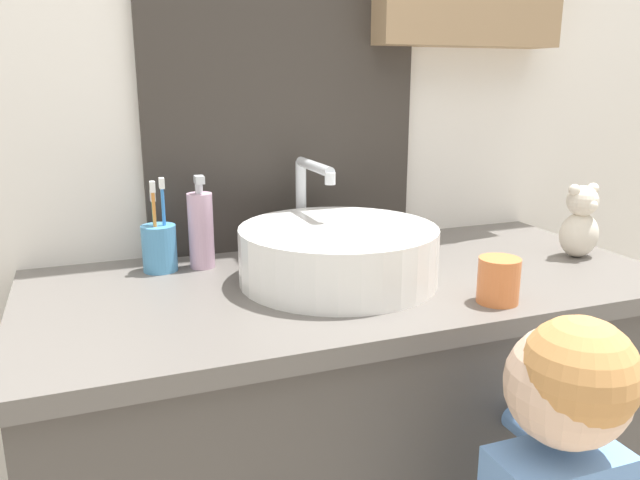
% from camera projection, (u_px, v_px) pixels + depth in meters
% --- Properties ---
extents(wall_back, '(3.20, 0.18, 2.50)m').
position_uv_depth(wall_back, '(308.00, 63.00, 1.45)').
color(wall_back, silver).
rests_on(wall_back, ground_plane).
extents(vanity_counter, '(1.28, 0.60, 0.85)m').
position_uv_depth(vanity_counter, '(350.00, 461.00, 1.37)').
color(vanity_counter, '#4C4742').
rests_on(vanity_counter, ground_plane).
extents(sink_basin, '(0.39, 0.44, 0.22)m').
position_uv_depth(sink_basin, '(338.00, 252.00, 1.23)').
color(sink_basin, white).
rests_on(sink_basin, vanity_counter).
extents(toothbrush_holder, '(0.07, 0.07, 0.20)m').
position_uv_depth(toothbrush_holder, '(159.00, 246.00, 1.29)').
color(toothbrush_holder, '#4C93C6').
rests_on(toothbrush_holder, vanity_counter).
extents(soap_dispenser, '(0.05, 0.05, 0.20)m').
position_uv_depth(soap_dispenser, '(201.00, 229.00, 1.31)').
color(soap_dispenser, '#CCA3BC').
rests_on(soap_dispenser, vanity_counter).
extents(teddy_bear, '(0.09, 0.08, 0.17)m').
position_uv_depth(teddy_bear, '(580.00, 223.00, 1.39)').
color(teddy_bear, beige).
rests_on(teddy_bear, vanity_counter).
extents(drinking_cup, '(0.07, 0.07, 0.08)m').
position_uv_depth(drinking_cup, '(499.00, 280.00, 1.11)').
color(drinking_cup, orange).
rests_on(drinking_cup, vanity_counter).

